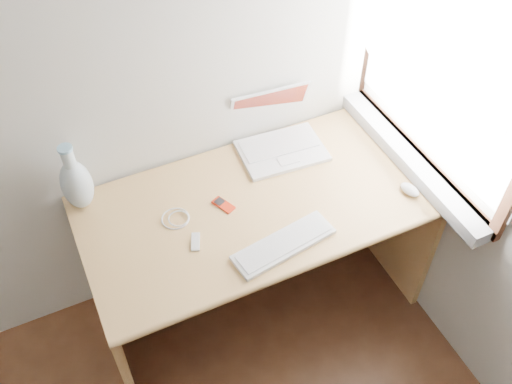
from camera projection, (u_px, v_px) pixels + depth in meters
name	position (u px, v px, depth m)	size (l,w,h in m)	color
window	(441.00, 58.00, 2.04)	(0.11, 0.99, 1.10)	white
desk	(250.00, 221.00, 2.49)	(1.42, 0.71, 0.75)	tan
laptop	(277.00, 136.00, 2.46)	(0.38, 0.32, 0.25)	white
external_keyboard	(284.00, 244.00, 2.12)	(0.42, 0.18, 0.02)	white
mouse	(410.00, 190.00, 2.30)	(0.05, 0.09, 0.03)	white
ipod	(223.00, 205.00, 2.26)	(0.08, 0.10, 0.01)	#AA210B
cable_coil	(176.00, 218.00, 2.21)	(0.11, 0.11, 0.01)	white
remote	(196.00, 242.00, 2.14)	(0.03, 0.08, 0.01)	white
vase	(76.00, 183.00, 2.18)	(0.12, 0.12, 0.31)	silver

